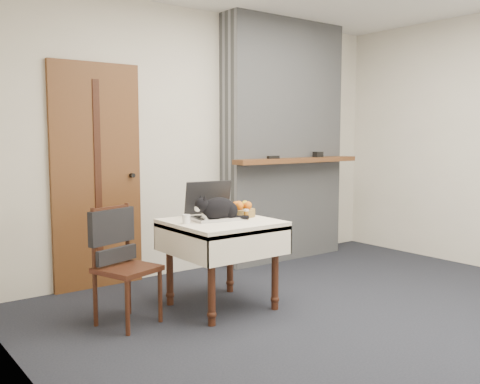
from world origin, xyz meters
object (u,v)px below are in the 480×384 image
object	(u,v)px
pill_bottle	(246,214)
chair	(119,248)
cat	(219,209)
fruit_basket	(242,210)
laptop	(213,209)
side_table	(222,234)
door	(97,177)
cream_jar	(186,219)

from	to	relation	value
pill_bottle	chair	distance (m)	1.02
pill_bottle	cat	bearing A→B (deg)	159.78
cat	fruit_basket	bearing A→B (deg)	19.70
laptop	chair	size ratio (longest dim) A/B	0.52
cat	chair	xyz separation A→B (m)	(-0.76, 0.18, -0.24)
cat	chair	bearing A→B (deg)	171.11
chair	cat	bearing A→B (deg)	-32.14
fruit_basket	chair	distance (m)	1.07
laptop	side_table	bearing A→B (deg)	-84.50
door	pill_bottle	bearing A→B (deg)	-59.48
side_table	laptop	bearing A→B (deg)	86.60
door	cat	bearing A→B (deg)	-65.85
side_table	cat	distance (m)	0.21
door	laptop	xyz separation A→B (m)	(0.55, -1.02, -0.23)
side_table	pill_bottle	xyz separation A→B (m)	(0.18, -0.09, 0.16)
door	side_table	size ratio (longest dim) A/B	2.56
cream_jar	fruit_basket	bearing A→B (deg)	3.75
laptop	chair	distance (m)	0.83
laptop	cat	bearing A→B (deg)	-96.26
side_table	cream_jar	distance (m)	0.34
side_table	cat	xyz separation A→B (m)	(-0.03, -0.01, 0.20)
side_table	chair	world-z (taller)	chair
cream_jar	chair	size ratio (longest dim) A/B	0.08
cat	chair	distance (m)	0.82
door	fruit_basket	bearing A→B (deg)	-53.57
cat	cream_jar	size ratio (longest dim) A/B	6.16
cat	cream_jar	xyz separation A→B (m)	(-0.28, 0.04, -0.06)
laptop	cream_jar	distance (m)	0.33
side_table	cat	world-z (taller)	cat
cream_jar	pill_bottle	bearing A→B (deg)	-13.36
cream_jar	side_table	bearing A→B (deg)	-5.56
pill_bottle	chair	xyz separation A→B (m)	(-0.97, 0.26, -0.20)
laptop	fruit_basket	world-z (taller)	laptop
pill_bottle	door	bearing A→B (deg)	120.52
door	fruit_basket	world-z (taller)	door
laptop	pill_bottle	size ratio (longest dim) A/B	5.35
door	pill_bottle	xyz separation A→B (m)	(0.73, -1.23, -0.26)
door	cream_jar	size ratio (longest dim) A/B	28.64
door	cream_jar	distance (m)	1.17
side_table	laptop	distance (m)	0.22
side_table	pill_bottle	world-z (taller)	pill_bottle
laptop	door	bearing A→B (deg)	127.39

